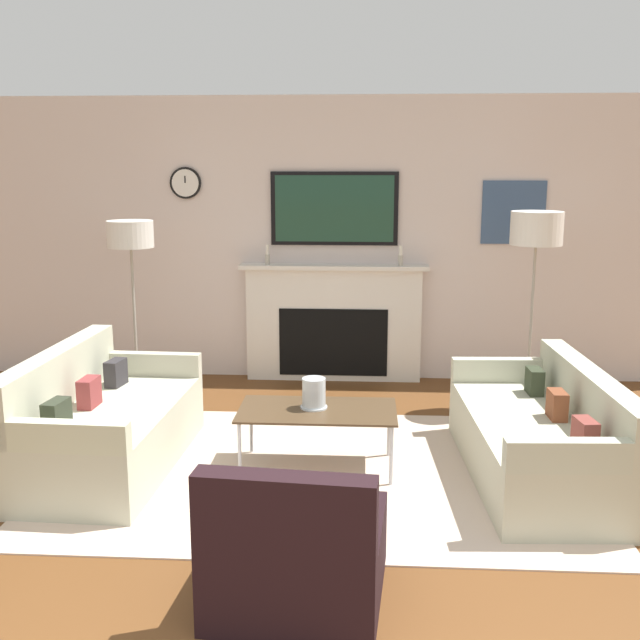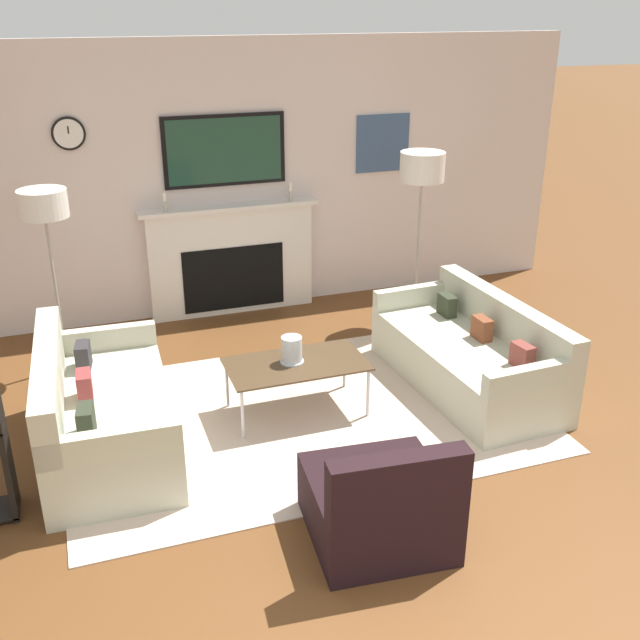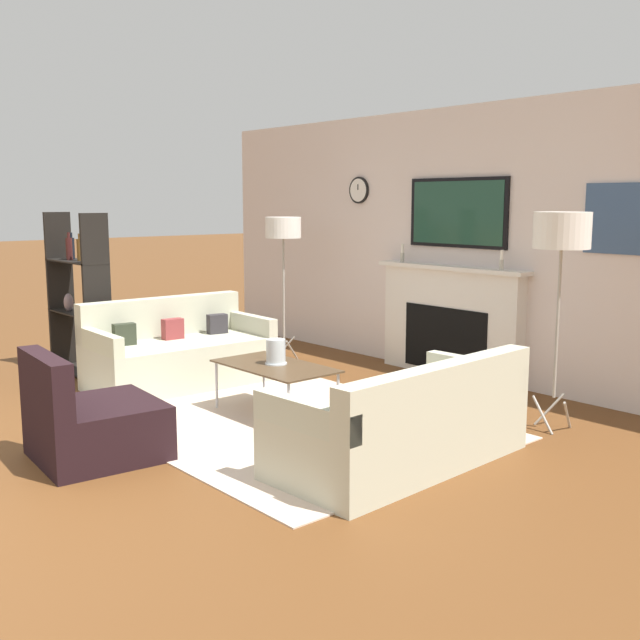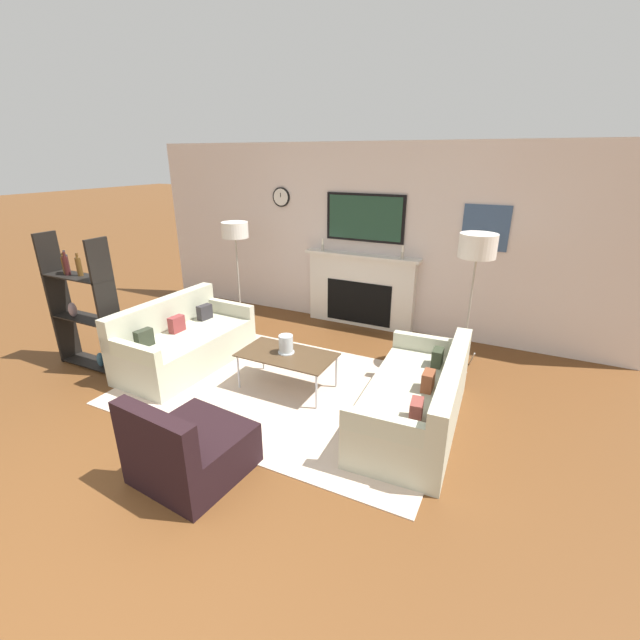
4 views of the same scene
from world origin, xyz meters
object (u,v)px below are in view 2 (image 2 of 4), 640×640
Objects in this scene: couch_right at (471,357)px; floor_lamp_right at (422,169)px; hurricane_candle at (292,351)px; couch_left at (101,415)px; armchair at (380,505)px; coffee_table at (296,366)px; floor_lamp_left at (43,207)px.

couch_right is 1.96m from floor_lamp_right.
couch_left is at bearing -176.41° from hurricane_candle.
armchair is 1.61m from coffee_table.
coffee_table is 0.67× the size of floor_lamp_left.
couch_left is 1.48m from coffee_table.
hurricane_candle is at bearing -39.90° from floor_lamp_left.
floor_lamp_left is (-1.69, 1.42, 1.05)m from coffee_table.
armchair is 3.71m from floor_lamp_right.
armchair reaches higher than hurricane_candle.
floor_lamp_right reaches higher than armchair.
hurricane_candle is at bearing 91.07° from armchair.
armchair is 0.55× the size of floor_lamp_left.
coffee_table is (-0.00, 1.61, 0.15)m from armchair.
floor_lamp_right reaches higher than floor_lamp_left.
armchair is (1.48, -1.55, -0.04)m from couch_left.
couch_left is 1.47m from hurricane_candle.
hurricane_candle is (1.45, 0.09, 0.23)m from couch_left.
couch_right is at bearing -98.29° from floor_lamp_right.
coffee_table is at bearing 2.36° from couch_left.
couch_right is 1.75× the size of coffee_table.
floor_lamp_left is (-3.19, 1.48, 1.19)m from couch_right.
coffee_table is (1.48, 0.06, 0.11)m from couch_left.
couch_right is (2.98, 0.00, -0.02)m from couch_left.
couch_left is 1.62× the size of coffee_table.
couch_left is 1.97× the size of armchair.
coffee_table is at bearing 177.70° from couch_right.
couch_left is at bearing 133.80° from armchair.
couch_right is 2.13× the size of armchair.
couch_right reaches higher than coffee_table.
coffee_table is 0.63× the size of floor_lamp_right.
coffee_table is at bearing -140.47° from floor_lamp_right.
coffee_table is at bearing 90.15° from armchair.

